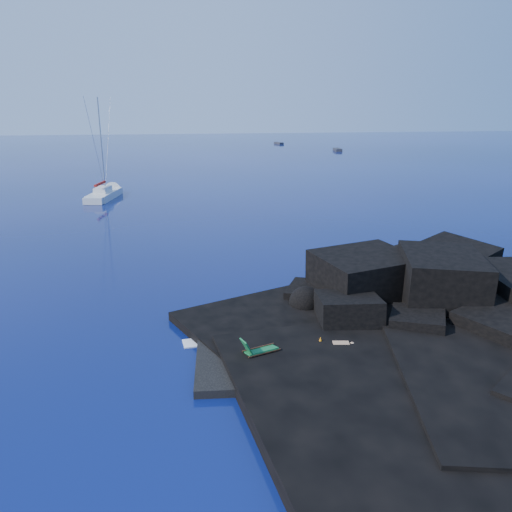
# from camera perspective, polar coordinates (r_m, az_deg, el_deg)

# --- Properties ---
(ground) EXTENTS (400.00, 400.00, 0.00)m
(ground) POSITION_cam_1_polar(r_m,az_deg,el_deg) (21.80, -7.37, -13.10)
(ground) COLOR #030C33
(ground) RESTS_ON ground
(headland) EXTENTS (24.00, 24.00, 3.60)m
(headland) POSITION_cam_1_polar(r_m,az_deg,el_deg) (28.00, 20.08, -7.05)
(headland) COLOR black
(headland) RESTS_ON ground
(beach) EXTENTS (9.08, 6.86, 0.70)m
(beach) POSITION_cam_1_polar(r_m,az_deg,el_deg) (22.82, 4.15, -11.56)
(beach) COLOR black
(beach) RESTS_ON ground
(surf_foam) EXTENTS (10.00, 8.00, 0.06)m
(surf_foam) POSITION_cam_1_polar(r_m,az_deg,el_deg) (26.86, 2.82, -7.02)
(surf_foam) COLOR white
(surf_foam) RESTS_ON ground
(sailboat) EXTENTS (4.64, 11.73, 12.03)m
(sailboat) POSITION_cam_1_polar(r_m,az_deg,el_deg) (64.60, -16.90, 6.32)
(sailboat) COLOR silver
(sailboat) RESTS_ON ground
(deck_chair) EXTENTS (1.77, 1.18, 1.12)m
(deck_chair) POSITION_cam_1_polar(r_m,az_deg,el_deg) (21.81, 0.63, -10.22)
(deck_chair) COLOR #166431
(deck_chair) RESTS_ON beach
(towel) EXTENTS (2.19, 1.33, 0.05)m
(towel) POSITION_cam_1_polar(r_m,az_deg,el_deg) (23.12, 9.64, -10.31)
(towel) COLOR white
(towel) RESTS_ON beach
(sunbather) EXTENTS (2.00, 0.85, 0.27)m
(sunbather) POSITION_cam_1_polar(r_m,az_deg,el_deg) (23.05, 9.66, -9.95)
(sunbather) COLOR tan
(sunbather) RESTS_ON towel
(marker_cone) EXTENTS (0.35, 0.35, 0.48)m
(marker_cone) POSITION_cam_1_polar(r_m,az_deg,el_deg) (23.07, 7.37, -9.68)
(marker_cone) COLOR orange
(marker_cone) RESTS_ON beach
(distant_boat_a) EXTENTS (2.25, 4.40, 0.56)m
(distant_boat_a) POSITION_cam_1_polar(r_m,az_deg,el_deg) (156.32, 2.62, 12.66)
(distant_boat_a) COLOR #2C2B31
(distant_boat_a) RESTS_ON ground
(distant_boat_b) EXTENTS (2.23, 5.14, 0.66)m
(distant_boat_b) POSITION_cam_1_polar(r_m,az_deg,el_deg) (132.86, 9.29, 11.77)
(distant_boat_b) COLOR #29292E
(distant_boat_b) RESTS_ON ground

